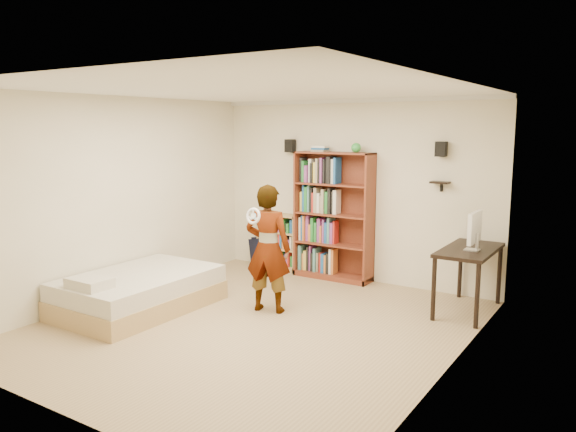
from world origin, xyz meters
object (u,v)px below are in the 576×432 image
(daybed, at_px, (139,287))
(computer_desk, at_px, (468,280))
(low_bookshelf, at_px, (279,242))
(person, at_px, (268,248))
(tall_bookshelf, at_px, (333,216))

(daybed, bearing_deg, computer_desk, 31.52)
(computer_desk, bearing_deg, daybed, -148.48)
(low_bookshelf, height_order, person, person)
(low_bookshelf, distance_m, computer_desk, 3.21)
(computer_desk, height_order, daybed, computer_desk)
(daybed, xyz_separation_m, person, (1.41, 0.84, 0.51))
(daybed, bearing_deg, tall_bookshelf, 62.53)
(tall_bookshelf, distance_m, computer_desk, 2.28)
(daybed, height_order, person, person)
(low_bookshelf, relative_size, person, 0.56)
(person, bearing_deg, daybed, 17.16)
(daybed, relative_size, person, 1.22)
(tall_bookshelf, distance_m, person, 1.80)
(tall_bookshelf, xyz_separation_m, computer_desk, (2.16, -0.47, -0.56))
(person, bearing_deg, low_bookshelf, -73.66)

